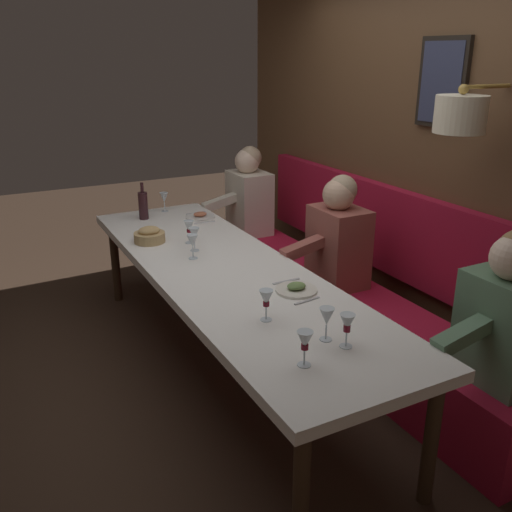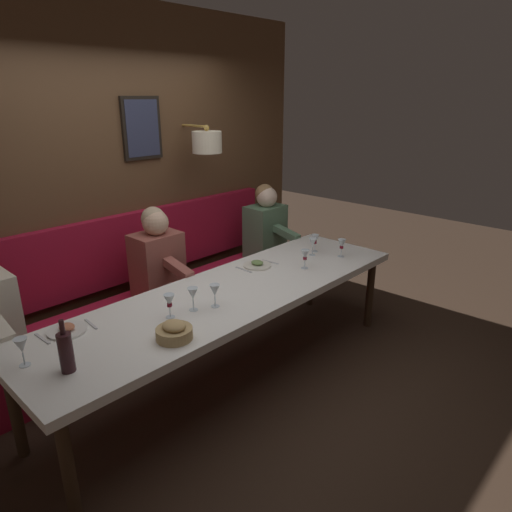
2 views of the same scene
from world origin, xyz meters
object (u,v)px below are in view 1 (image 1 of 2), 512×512
object	(u,v)px
wine_glass_2	(164,198)
wine_glass_3	(189,227)
wine_bottle	(143,205)
dining_table	(225,277)
wine_glass_5	(194,234)
wine_glass_4	(305,342)
diner_nearest	(506,314)
wine_glass_1	(327,317)
diner_middle	(249,194)
diner_near	(338,235)
bread_bowl	(149,236)
wine_glass_7	(193,242)
wine_glass_0	(347,324)
wine_glass_6	(266,299)

from	to	relation	value
wine_glass_2	wine_glass_3	world-z (taller)	same
wine_bottle	dining_table	bearing A→B (deg)	-84.66
wine_glass_5	wine_glass_4	bearing A→B (deg)	-94.68
dining_table	diner_nearest	distance (m)	1.63
wine_glass_1	wine_glass_4	xyz separation A→B (m)	(-0.21, -0.15, -0.00)
dining_table	wine_glass_5	xyz separation A→B (m)	(-0.04, 0.40, 0.17)
diner_middle	diner_near	bearing A→B (deg)	-90.00
wine_glass_3	bread_bowl	bearing A→B (deg)	148.25
wine_glass_1	wine_glass_7	xyz separation A→B (m)	(-0.15, 1.32, 0.00)
wine_glass_1	wine_glass_7	bearing A→B (deg)	96.38
wine_glass_2	wine_bottle	xyz separation A→B (m)	(-0.22, -0.14, -0.00)
wine_glass_2	wine_glass_5	distance (m)	1.06
diner_near	bread_bowl	size ratio (longest dim) A/B	3.60
wine_glass_1	bread_bowl	size ratio (longest dim) A/B	0.75
dining_table	wine_glass_5	bearing A→B (deg)	96.39
wine_glass_4	wine_glass_0	bearing A→B (deg)	10.79
wine_glass_3	bread_bowl	world-z (taller)	wine_glass_3
wine_glass_2	wine_glass_6	bearing A→B (deg)	-95.59
diner_nearest	wine_glass_4	distance (m)	1.07
bread_bowl	wine_glass_1	bearing A→B (deg)	-80.54
wine_glass_7	bread_bowl	bearing A→B (deg)	107.92
wine_glass_0	bread_bowl	world-z (taller)	wine_glass_0
wine_glass_6	diner_nearest	bearing A→B (deg)	-31.74
wine_bottle	wine_glass_6	bearing A→B (deg)	-89.77
wine_glass_3	wine_bottle	world-z (taller)	wine_bottle
wine_glass_1	diner_middle	bearing A→B (deg)	71.13
diner_nearest	wine_bottle	xyz separation A→B (m)	(-1.00, 2.68, 0.04)
dining_table	diner_near	distance (m)	0.89
dining_table	bread_bowl	world-z (taller)	bread_bowl
wine_glass_3	wine_glass_5	size ratio (longest dim) A/B	1.00
wine_glass_6	diner_middle	bearing A→B (deg)	65.25
dining_table	wine_bottle	world-z (taller)	wine_bottle
wine_glass_0	wine_glass_6	distance (m)	0.45
diner_nearest	diner_near	world-z (taller)	same
wine_bottle	wine_glass_1	bearing A→B (deg)	-86.16
wine_glass_5	wine_glass_6	size ratio (longest dim) A/B	1.00
wine_glass_7	dining_table	bearing A→B (deg)	-66.90
wine_glass_4	wine_bottle	xyz separation A→B (m)	(0.05, 2.52, 0.00)
wine_glass_6	bread_bowl	world-z (taller)	wine_glass_6
bread_bowl	wine_glass_2	bearing A→B (deg)	63.65
diner_nearest	wine_glass_1	xyz separation A→B (m)	(-0.85, 0.30, 0.04)
wine_glass_2	diner_nearest	bearing A→B (deg)	-74.50
diner_middle	wine_glass_0	xyz separation A→B (m)	(-0.80, -2.57, 0.04)
diner_near	wine_glass_0	xyz separation A→B (m)	(-0.80, -1.19, 0.04)
bread_bowl	wine_bottle	bearing A→B (deg)	76.87
dining_table	wine_glass_4	distance (m)	1.23
wine_glass_5	wine_glass_7	world-z (taller)	same
wine_glass_6	bread_bowl	size ratio (longest dim) A/B	0.75
wine_glass_2	wine_glass_6	size ratio (longest dim) A/B	1.00
diner_nearest	wine_glass_3	distance (m)	2.13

